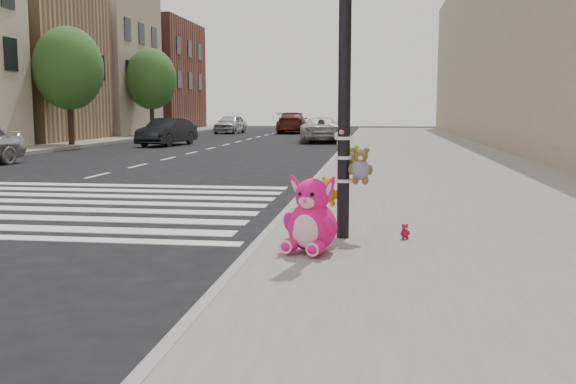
% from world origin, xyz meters
% --- Properties ---
extents(ground, '(120.00, 120.00, 0.00)m').
position_xyz_m(ground, '(0.00, 0.00, 0.00)').
color(ground, black).
rests_on(ground, ground).
extents(sidewalk_near, '(7.00, 80.00, 0.14)m').
position_xyz_m(sidewalk_near, '(5.00, 10.00, 0.07)').
color(sidewalk_near, slate).
rests_on(sidewalk_near, ground).
extents(sidewalk_far, '(6.00, 80.00, 0.14)m').
position_xyz_m(sidewalk_far, '(-13.50, 20.00, 0.07)').
color(sidewalk_far, slate).
rests_on(sidewalk_far, ground).
extents(curb_edge, '(0.12, 80.00, 0.15)m').
position_xyz_m(curb_edge, '(1.55, 10.00, 0.07)').
color(curb_edge, gray).
rests_on(curb_edge, ground).
extents(bld_far_c, '(6.00, 8.00, 8.00)m').
position_xyz_m(bld_far_c, '(-15.50, 26.00, 4.00)').
color(bld_far_c, '#A48157').
rests_on(bld_far_c, ground).
extents(bld_far_d, '(6.00, 8.00, 10.00)m').
position_xyz_m(bld_far_d, '(-15.50, 35.00, 5.00)').
color(bld_far_d, tan).
rests_on(bld_far_d, ground).
extents(bld_far_e, '(6.00, 10.00, 9.00)m').
position_xyz_m(bld_far_e, '(-15.50, 46.00, 4.50)').
color(bld_far_e, brown).
rests_on(bld_far_e, ground).
extents(bld_near, '(5.00, 60.00, 10.00)m').
position_xyz_m(bld_near, '(10.50, 20.00, 5.00)').
color(bld_near, tan).
rests_on(bld_near, ground).
extents(signal_pole, '(0.72, 0.49, 4.00)m').
position_xyz_m(signal_pole, '(2.62, 1.81, 1.74)').
color(signal_pole, black).
rests_on(signal_pole, sidewalk_near).
extents(tree_far_b, '(3.20, 3.20, 5.44)m').
position_xyz_m(tree_far_b, '(-11.20, 22.00, 3.65)').
color(tree_far_b, '#382619').
rests_on(tree_far_b, sidewalk_far).
extents(tree_far_c, '(3.20, 3.20, 5.44)m').
position_xyz_m(tree_far_c, '(-11.20, 33.00, 3.65)').
color(tree_far_c, '#382619').
rests_on(tree_far_c, sidewalk_far).
extents(pink_bunny, '(0.74, 0.81, 0.93)m').
position_xyz_m(pink_bunny, '(2.28, 0.90, 0.52)').
color(pink_bunny, '#FB157A').
rests_on(pink_bunny, sidewalk_near).
extents(red_teddy, '(0.17, 0.15, 0.20)m').
position_xyz_m(red_teddy, '(3.40, 1.80, 0.24)').
color(red_teddy, '#B6122A').
rests_on(red_teddy, sidewalk_near).
extents(car_dark_far, '(2.00, 4.24, 1.34)m').
position_xyz_m(car_dark_far, '(-7.19, 23.97, 0.67)').
color(car_dark_far, black).
rests_on(car_dark_far, ground).
extents(car_white_near, '(2.83, 5.07, 1.34)m').
position_xyz_m(car_white_near, '(0.00, 28.30, 0.67)').
color(car_white_near, silver).
rests_on(car_white_near, ground).
extents(car_maroon_near, '(2.48, 5.39, 1.53)m').
position_xyz_m(car_maroon_near, '(-3.23, 40.92, 0.76)').
color(car_maroon_near, '#5C1F1A').
rests_on(car_maroon_near, ground).
extents(car_silver_deep, '(1.92, 4.13, 1.37)m').
position_xyz_m(car_silver_deep, '(-7.62, 39.61, 0.69)').
color(car_silver_deep, silver).
rests_on(car_silver_deep, ground).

